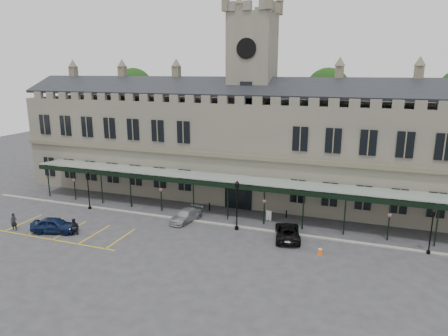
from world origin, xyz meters
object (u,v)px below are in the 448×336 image
(station_building, at_px, (251,146))
(car_left_a, at_px, (55,225))
(lamp_post_mid, at_px, (237,201))
(traffic_cone, at_px, (320,250))
(clock_tower, at_px, (252,92))
(lamp_post_left, at_px, (88,186))
(person_a, at_px, (14,222))
(car_taxi, at_px, (186,216))
(sign_board, at_px, (269,216))
(car_van, at_px, (288,232))
(person_b, at_px, (74,227))
(lamp_post_right, at_px, (432,227))

(station_building, relative_size, car_left_a, 13.35)
(lamp_post_mid, bearing_deg, traffic_cone, -18.53)
(lamp_post_mid, height_order, traffic_cone, lamp_post_mid)
(clock_tower, distance_m, lamp_post_left, 22.16)
(traffic_cone, relative_size, person_a, 0.42)
(traffic_cone, bearing_deg, car_taxi, 167.32)
(station_building, distance_m, car_taxi, 12.83)
(sign_board, distance_m, car_van, 4.88)
(clock_tower, relative_size, car_taxi, 5.74)
(clock_tower, distance_m, sign_board, 15.27)
(clock_tower, height_order, traffic_cone, clock_tower)
(station_building, height_order, clock_tower, clock_tower)
(clock_tower, bearing_deg, traffic_cone, -53.53)
(clock_tower, relative_size, person_a, 13.77)
(sign_board, xyz_separation_m, car_van, (2.79, -4.00, 0.15))
(car_left_a, relative_size, person_b, 2.67)
(station_building, height_order, lamp_post_left, station_building)
(station_building, relative_size, person_a, 33.31)
(car_left_a, bearing_deg, person_a, 87.55)
(car_van, bearing_deg, person_a, 2.33)
(sign_board, xyz_separation_m, person_a, (-23.41, -11.27, 0.37))
(lamp_post_left, relative_size, person_b, 2.72)
(car_left_a, bearing_deg, traffic_cone, -96.52)
(traffic_cone, bearing_deg, clock_tower, 126.47)
(car_left_a, distance_m, person_b, 2.21)
(person_a, bearing_deg, sign_board, 6.61)
(lamp_post_left, distance_m, car_left_a, 7.25)
(lamp_post_right, relative_size, car_taxi, 0.98)
(lamp_post_mid, bearing_deg, sign_board, 55.69)
(car_left_a, distance_m, person_a, 4.31)
(car_van, distance_m, person_a, 27.19)
(clock_tower, relative_size, car_left_a, 5.52)
(lamp_post_mid, distance_m, sign_board, 5.02)
(clock_tower, distance_m, traffic_cone, 21.58)
(station_building, distance_m, clock_tower, 6.64)
(sign_board, xyz_separation_m, car_taxi, (-8.25, -3.21, 0.10))
(traffic_cone, distance_m, car_taxi, 14.76)
(person_b, bearing_deg, car_van, 162.60)
(lamp_post_mid, relative_size, lamp_post_right, 1.23)
(car_van, bearing_deg, lamp_post_mid, -17.88)
(car_van, relative_size, person_a, 2.72)
(lamp_post_right, bearing_deg, clock_tower, 151.04)
(lamp_post_left, height_order, person_b, lamp_post_left)
(person_a, bearing_deg, person_b, -9.28)
(sign_board, relative_size, car_left_a, 0.24)
(clock_tower, bearing_deg, sign_board, -60.87)
(lamp_post_left, distance_m, car_taxi, 12.32)
(car_van, height_order, person_a, person_a)
(car_left_a, height_order, car_van, car_left_a)
(station_building, height_order, person_a, station_building)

